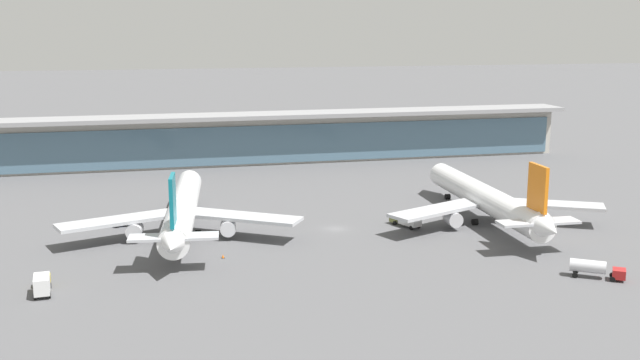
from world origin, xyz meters
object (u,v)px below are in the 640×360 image
Objects in this scene: airliner_left_stand at (182,210)px; service_truck_near_nose_blue at (121,222)px; service_truck_by_tail_yellow at (42,283)px; safety_cone_alpha at (223,256)px; service_truck_under_wing_red at (595,268)px; service_truck_mid_apron_olive at (407,219)px; airliner_centre_stand at (486,199)px.

service_truck_near_nose_blue is at bearing 142.76° from airliner_left_stand.
safety_cone_alpha is at bearing 22.00° from service_truck_by_tail_yellow.
service_truck_mid_apron_olive is at bearing 116.86° from service_truck_under_wing_red.
airliner_centre_stand is at bearing 15.43° from service_truck_by_tail_yellow.
airliner_left_stand is 45.35m from service_truck_mid_apron_olive.
airliner_left_stand is at bearing 173.85° from service_truck_mid_apron_olive.
airliner_left_stand is 86.76× the size of safety_cone_alpha.
service_truck_mid_apron_olive is 10.86× the size of safety_cone_alpha.
safety_cone_alpha is (18.00, -26.23, -0.56)m from service_truck_near_nose_blue.
safety_cone_alpha is at bearing -162.58° from service_truck_mid_apron_olive.
service_truck_by_tail_yellow is (-86.72, 13.21, -0.02)m from service_truck_under_wing_red.
airliner_centre_stand is 88.38m from service_truck_by_tail_yellow.
safety_cone_alpha is (-39.00, -12.24, -1.37)m from service_truck_mid_apron_olive.
airliner_centre_stand reaches higher than service_truck_by_tail_yellow.
service_truck_by_tail_yellow is (-67.91, -23.92, 0.00)m from service_truck_mid_apron_olive.
service_truck_mid_apron_olive is at bearing 178.60° from airliner_centre_stand.
airliner_left_stand is at bearing 51.41° from service_truck_by_tail_yellow.
service_truck_under_wing_red is (75.81, -51.13, 0.83)m from service_truck_near_nose_blue.
service_truck_near_nose_blue is 39.46m from service_truck_by_tail_yellow.
service_truck_mid_apron_olive is (44.96, -4.84, -3.40)m from airliner_left_stand.
airliner_centre_stand reaches higher than safety_cone_alpha.
safety_cone_alpha is (5.96, -17.08, -4.78)m from airliner_left_stand.
service_truck_under_wing_red is (63.76, -41.97, -3.39)m from airliner_left_stand.
airliner_left_stand is 7.99× the size of service_truck_mid_apron_olive.
service_truck_near_nose_blue is 31.82m from safety_cone_alpha.
airliner_left_stand reaches higher than service_truck_mid_apron_olive.
service_truck_near_nose_blue is (-74.22, 14.41, -4.22)m from airliner_centre_stand.
service_truck_near_nose_blue is at bearing 146.00° from service_truck_under_wing_red.
airliner_left_stand reaches higher than service_truck_near_nose_blue.
airliner_centre_stand is 36.90m from service_truck_under_wing_red.
service_truck_under_wing_red is at bearing -23.30° from safety_cone_alpha.
safety_cone_alpha is at bearing -168.13° from airliner_centre_stand.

